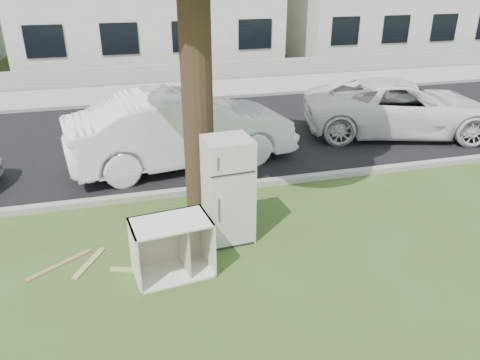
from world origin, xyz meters
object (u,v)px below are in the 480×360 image
object	(u,v)px
cabinet	(172,248)
fridge	(228,190)
car_center	(182,128)
car_right	(402,107)

from	to	relation	value
cabinet	fridge	bearing A→B (deg)	29.74
car_center	car_right	distance (m)	6.02
fridge	cabinet	world-z (taller)	fridge
fridge	car_center	world-z (taller)	fridge
cabinet	car_center	size ratio (longest dim) A/B	0.22
cabinet	car_right	size ratio (longest dim) A/B	0.22
car_center	car_right	size ratio (longest dim) A/B	0.98
car_right	fridge	bearing A→B (deg)	141.72
fridge	cabinet	distance (m)	1.36
fridge	cabinet	size ratio (longest dim) A/B	1.57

